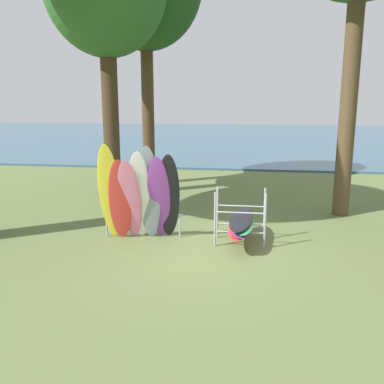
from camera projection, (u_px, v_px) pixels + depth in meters
name	position (u px, v px, depth m)	size (l,w,h in m)	color
ground_plane	(204.00, 251.00, 9.13)	(80.00, 80.00, 0.00)	olive
lake_water	(242.00, 137.00, 36.87)	(80.00, 36.00, 0.10)	#38607A
leaning_board_pile	(139.00, 197.00, 9.62)	(1.94, 1.02, 2.30)	yellow
board_storage_rack	(241.00, 222.00, 9.55)	(1.15, 2.13, 1.25)	#9EA0A5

